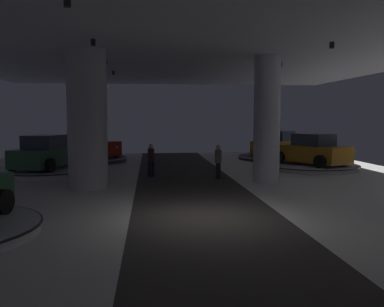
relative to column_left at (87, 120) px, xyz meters
The scene contains 14 objects.
ground 7.34m from the column_left, 52.94° to the right, with size 24.00×44.00×0.06m.
ceiling_with_spotlights 7.35m from the column_left, 52.93° to the right, with size 24.00×44.00×0.39m.
column_left is the anchor object (origin of this frame).
column_right 7.61m from the column_left, ahead, with size 1.15×1.15×5.50m.
display_platform_far_right 12.75m from the column_left, 24.59° to the left, with size 5.19×5.19×0.26m.
display_car_far_right 12.61m from the column_left, 24.45° to the left, with size 3.61×4.55×1.71m.
display_platform_deep_right 15.79m from the column_left, 43.99° to the left, with size 5.43×5.43×0.23m.
display_car_deep_right 15.70m from the column_left, 43.99° to the left, with size 4.26×4.23×1.71m.
display_platform_far_left 6.09m from the column_left, 120.08° to the left, with size 5.07×5.07×0.26m.
display_car_far_left 5.75m from the column_left, 120.31° to the left, with size 3.13×4.54×1.71m.
display_platform_deep_left 10.79m from the column_left, 97.88° to the left, with size 4.88×4.88×0.30m.
display_car_deep_left 10.63m from the column_left, 97.99° to the left, with size 4.29×4.19×1.71m.
visitor_walking_near 6.24m from the column_left, 19.50° to the left, with size 0.32×0.32×1.59m.
visitor_walking_far 4.37m from the column_left, 50.38° to the left, with size 0.32×0.32×1.59m.
Camera 1 is at (-1.62, -11.60, 2.84)m, focal length 39.08 mm.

